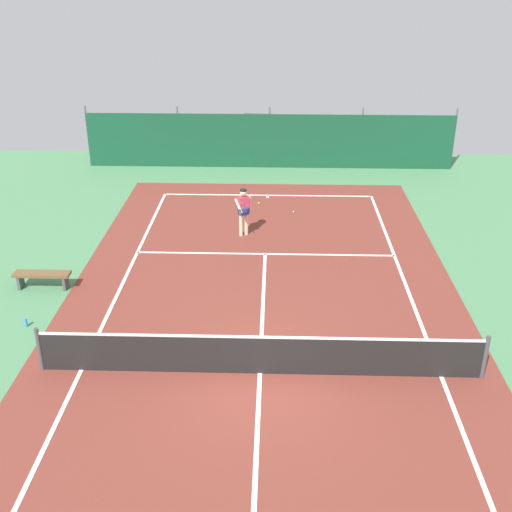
{
  "coord_description": "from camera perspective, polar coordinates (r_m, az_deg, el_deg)",
  "views": [
    {
      "loc": [
        0.29,
        -11.89,
        8.6
      ],
      "look_at": [
        -0.23,
        4.36,
        0.9
      ],
      "focal_mm": 44.41,
      "sensor_mm": 36.0,
      "label": 1
    }
  ],
  "objects": [
    {
      "name": "back_fence",
      "position": [
        29.13,
        1.21,
        9.53
      ],
      "size": [
        16.3,
        0.98,
        2.7
      ],
      "color": "#14472D",
      "rests_on": "ground"
    },
    {
      "name": "tennis_player",
      "position": [
        21.25,
        -1.13,
        4.27
      ],
      "size": [
        0.56,
        0.83,
        1.64
      ],
      "rotation": [
        0.0,
        0.0,
        3.61
      ],
      "color": "beige",
      "rests_on": "ground"
    },
    {
      "name": "ground_plane",
      "position": [
        14.68,
        0.36,
        -10.53
      ],
      "size": [
        36.0,
        36.0,
        0.0
      ],
      "primitive_type": "plane",
      "color": "#4C8456"
    },
    {
      "name": "tennis_ball_midcourt",
      "position": [
        24.4,
        0.27,
        4.79
      ],
      "size": [
        0.07,
        0.07,
        0.07
      ],
      "primitive_type": "sphere",
      "color": "#CCDB33",
      "rests_on": "ground"
    },
    {
      "name": "tennis_ball_near_player",
      "position": [
        23.58,
        3.41,
        3.99
      ],
      "size": [
        0.07,
        0.07,
        0.07
      ],
      "primitive_type": "sphere",
      "color": "#CCDB33",
      "rests_on": "ground"
    },
    {
      "name": "tennis_net",
      "position": [
        14.39,
        0.36,
        -8.88
      ],
      "size": [
        10.12,
        0.1,
        1.1
      ],
      "color": "black",
      "rests_on": "ground"
    },
    {
      "name": "water_bottle",
      "position": [
        17.34,
        -20.02,
        -5.65
      ],
      "size": [
        0.08,
        0.08,
        0.24
      ],
      "primitive_type": "cylinder",
      "color": "#338CD8",
      "rests_on": "ground"
    },
    {
      "name": "courtside_bench",
      "position": [
        19.01,
        -18.7,
        -1.75
      ],
      "size": [
        1.6,
        0.4,
        0.49
      ],
      "color": "brown",
      "rests_on": "ground"
    },
    {
      "name": "court_surface",
      "position": [
        14.68,
        0.36,
        -10.52
      ],
      "size": [
        11.02,
        26.6,
        0.01
      ],
      "color": "brown",
      "rests_on": "ground"
    },
    {
      "name": "parked_car",
      "position": [
        30.92,
        0.11,
        10.81
      ],
      "size": [
        2.39,
        4.38,
        1.68
      ],
      "rotation": [
        0.0,
        0.0,
        -0.12
      ],
      "color": "navy",
      "rests_on": "ground"
    }
  ]
}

